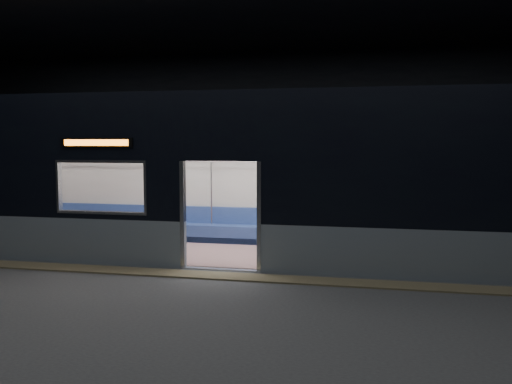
% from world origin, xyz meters
% --- Properties ---
extents(station_floor, '(24.00, 14.00, 0.01)m').
position_xyz_m(station_floor, '(0.00, 0.00, -0.01)').
color(station_floor, '#47494C').
rests_on(station_floor, ground).
extents(station_envelope, '(24.00, 14.00, 5.00)m').
position_xyz_m(station_envelope, '(0.00, 0.00, 3.66)').
color(station_envelope, black).
rests_on(station_envelope, station_floor).
extents(tactile_strip, '(22.80, 0.50, 0.03)m').
position_xyz_m(tactile_strip, '(0.00, 0.55, 0.01)').
color(tactile_strip, '#8C7F59').
rests_on(tactile_strip, station_floor).
extents(metro_car, '(18.00, 3.04, 3.35)m').
position_xyz_m(metro_car, '(-0.00, 2.54, 1.85)').
color(metro_car, gray).
rests_on(metro_car, station_floor).
extents(passenger, '(0.43, 0.72, 1.39)m').
position_xyz_m(passenger, '(1.49, 3.55, 0.81)').
color(passenger, black).
rests_on(passenger, metro_car).
extents(handbag, '(0.35, 0.31, 0.15)m').
position_xyz_m(handbag, '(1.45, 3.32, 0.69)').
color(handbag, black).
rests_on(handbag, passenger).
extents(transit_map, '(0.92, 0.03, 0.60)m').
position_xyz_m(transit_map, '(0.72, 3.85, 1.45)').
color(transit_map, white).
rests_on(transit_map, metro_car).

